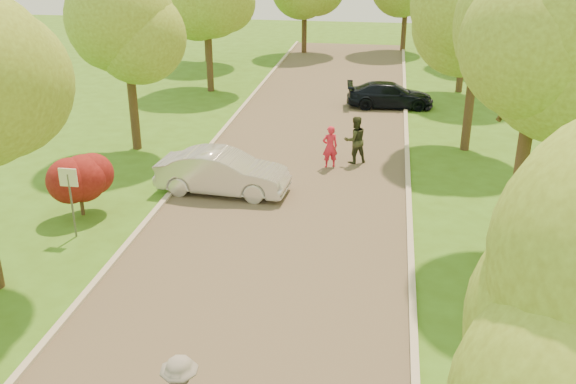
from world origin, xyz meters
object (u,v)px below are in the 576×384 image
Objects in this scene: silver_sedan at (223,172)px; person_olive at (355,140)px; street_sign at (70,188)px; dark_sedan at (390,95)px; person_striped at (330,147)px.

person_olive is at bearing -45.58° from silver_sedan.
street_sign is 18.52m from dark_sedan.
person_olive is at bearing 166.76° from dark_sedan.
silver_sedan reaches higher than dark_sedan.
silver_sedan is at bearing 13.19° from person_olive.
street_sign is 10.98m from person_olive.
person_striped is 0.88× the size of person_olive.
person_olive reaches higher than person_striped.
dark_sedan is (9.04, 16.13, -0.94)m from street_sign.
street_sign is 0.50× the size of dark_sedan.
street_sign reaches higher than silver_sedan.
person_olive is (4.30, 3.70, 0.18)m from silver_sedan.
dark_sedan is 2.33× the size of person_olive.
silver_sedan is (3.50, 4.00, -0.82)m from street_sign.
street_sign reaches higher than dark_sedan.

